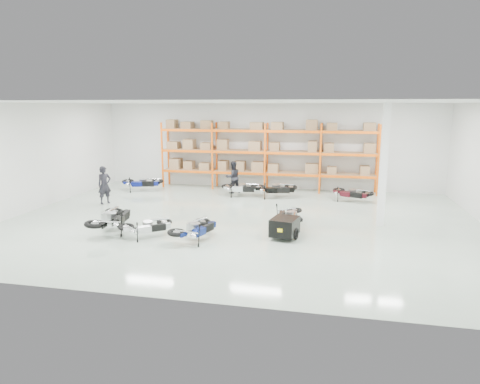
% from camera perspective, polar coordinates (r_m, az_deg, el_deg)
% --- Properties ---
extents(room, '(18.00, 18.00, 18.00)m').
position_cam_1_polar(room, '(16.11, 0.09, 3.85)').
color(room, '#ADC1AF').
rests_on(room, ground).
extents(pallet_rack, '(11.28, 0.98, 3.62)m').
position_cam_1_polar(pallet_rack, '(22.42, 3.51, 6.00)').
color(pallet_rack, '#FF600D').
rests_on(pallet_rack, ground).
extents(structural_column, '(0.25, 0.25, 4.50)m').
position_cam_1_polar(structural_column, '(16.37, 18.60, 3.37)').
color(structural_column, white).
rests_on(structural_column, ground).
extents(moto_blue_centre, '(1.36, 1.93, 1.13)m').
position_cam_1_polar(moto_blue_centre, '(14.12, -5.96, -4.43)').
color(moto_blue_centre, '#081553').
rests_on(moto_blue_centre, ground).
extents(moto_silver_left, '(1.73, 1.61, 1.03)m').
position_cam_1_polar(moto_silver_left, '(14.78, -12.30, -4.11)').
color(moto_silver_left, silver).
rests_on(moto_silver_left, ground).
extents(moto_black_far_left, '(1.22, 2.13, 1.32)m').
position_cam_1_polar(moto_black_far_left, '(15.66, -16.73, -2.93)').
color(moto_black_far_left, black).
rests_on(moto_black_far_left, ground).
extents(moto_touring_right, '(0.97, 1.73, 1.07)m').
position_cam_1_polar(moto_touring_right, '(15.90, 6.60, -2.73)').
color(moto_touring_right, black).
rests_on(moto_touring_right, ground).
extents(trailer, '(0.98, 1.73, 0.71)m').
position_cam_1_polar(trailer, '(14.39, 5.98, -4.62)').
color(trailer, black).
rests_on(trailer, ground).
extents(moto_back_a, '(2.01, 1.33, 1.20)m').
position_cam_1_polar(moto_back_a, '(22.84, -12.96, 1.54)').
color(moto_back_a, navy).
rests_on(moto_back_a, ground).
extents(moto_back_b, '(1.85, 1.11, 1.13)m').
position_cam_1_polar(moto_back_b, '(20.97, 0.23, 0.88)').
color(moto_back_b, silver).
rests_on(moto_back_b, ground).
extents(moto_back_c, '(2.01, 1.27, 1.21)m').
position_cam_1_polar(moto_back_c, '(20.68, 4.72, 0.80)').
color(moto_back_c, black).
rests_on(moto_back_c, ground).
extents(moto_back_d, '(1.86, 1.43, 1.08)m').
position_cam_1_polar(moto_back_d, '(20.46, 14.63, 0.17)').
color(moto_back_d, '#3E0C14').
rests_on(moto_back_d, ground).
extents(person_left, '(0.70, 0.75, 1.71)m').
position_cam_1_polar(person_left, '(20.26, -17.62, 0.89)').
color(person_left, black).
rests_on(person_left, ground).
extents(person_back, '(1.00, 0.96, 1.62)m').
position_cam_1_polar(person_back, '(21.71, -0.95, 1.99)').
color(person_back, black).
rests_on(person_back, ground).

